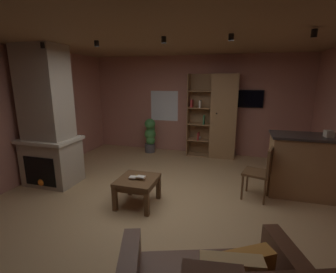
{
  "coord_description": "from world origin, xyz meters",
  "views": [
    {
      "loc": [
        1.12,
        -3.5,
        2.03
      ],
      "look_at": [
        0.0,
        0.4,
        1.05
      ],
      "focal_mm": 26.05,
      "sensor_mm": 36.0,
      "label": 1
    }
  ],
  "objects_px": {
    "bookshelf_cabinet": "(220,117)",
    "potted_floor_plant": "(150,135)",
    "coffee_table": "(137,184)",
    "table_book_0": "(138,177)",
    "tissue_box": "(329,134)",
    "table_book_1": "(133,177)",
    "wall_mounted_tv": "(247,99)",
    "table_book_2": "(141,177)",
    "kitchen_bar_counter": "(311,166)",
    "stone_fireplace": "(48,124)",
    "dining_chair": "(262,170)"
  },
  "relations": [
    {
      "from": "bookshelf_cabinet",
      "to": "potted_floor_plant",
      "type": "height_order",
      "value": "bookshelf_cabinet"
    },
    {
      "from": "coffee_table",
      "to": "bookshelf_cabinet",
      "type": "bearing_deg",
      "value": 69.96
    },
    {
      "from": "coffee_table",
      "to": "table_book_0",
      "type": "xyz_separation_m",
      "value": [
        -0.01,
        0.04,
        0.1
      ]
    },
    {
      "from": "tissue_box",
      "to": "table_book_1",
      "type": "bearing_deg",
      "value": -159.96
    },
    {
      "from": "potted_floor_plant",
      "to": "wall_mounted_tv",
      "type": "xyz_separation_m",
      "value": [
        2.5,
        0.33,
        1.01
      ]
    },
    {
      "from": "table_book_2",
      "to": "kitchen_bar_counter",
      "type": "bearing_deg",
      "value": 22.91
    },
    {
      "from": "table_book_0",
      "to": "table_book_2",
      "type": "xyz_separation_m",
      "value": [
        0.09,
        -0.07,
        0.04
      ]
    },
    {
      "from": "stone_fireplace",
      "to": "table_book_0",
      "type": "relative_size",
      "value": 23.65
    },
    {
      "from": "stone_fireplace",
      "to": "coffee_table",
      "type": "height_order",
      "value": "stone_fireplace"
    },
    {
      "from": "stone_fireplace",
      "to": "coffee_table",
      "type": "xyz_separation_m",
      "value": [
        1.94,
        -0.34,
        -0.81
      ]
    },
    {
      "from": "potted_floor_plant",
      "to": "stone_fireplace",
      "type": "bearing_deg",
      "value": -114.69
    },
    {
      "from": "wall_mounted_tv",
      "to": "kitchen_bar_counter",
      "type": "bearing_deg",
      "value": -62.12
    },
    {
      "from": "bookshelf_cabinet",
      "to": "table_book_2",
      "type": "height_order",
      "value": "bookshelf_cabinet"
    },
    {
      "from": "stone_fireplace",
      "to": "tissue_box",
      "type": "height_order",
      "value": "stone_fireplace"
    },
    {
      "from": "kitchen_bar_counter",
      "to": "tissue_box",
      "type": "distance_m",
      "value": 0.62
    },
    {
      "from": "kitchen_bar_counter",
      "to": "tissue_box",
      "type": "xyz_separation_m",
      "value": [
        0.17,
        -0.05,
        0.6
      ]
    },
    {
      "from": "coffee_table",
      "to": "table_book_0",
      "type": "distance_m",
      "value": 0.11
    },
    {
      "from": "wall_mounted_tv",
      "to": "dining_chair",
      "type": "bearing_deg",
      "value": -84.19
    },
    {
      "from": "bookshelf_cabinet",
      "to": "coffee_table",
      "type": "bearing_deg",
      "value": -110.04
    },
    {
      "from": "stone_fireplace",
      "to": "potted_floor_plant",
      "type": "height_order",
      "value": "stone_fireplace"
    },
    {
      "from": "table_book_1",
      "to": "dining_chair",
      "type": "distance_m",
      "value": 2.15
    },
    {
      "from": "stone_fireplace",
      "to": "tissue_box",
      "type": "bearing_deg",
      "value": 8.41
    },
    {
      "from": "tissue_box",
      "to": "coffee_table",
      "type": "bearing_deg",
      "value": -160.13
    },
    {
      "from": "tissue_box",
      "to": "wall_mounted_tv",
      "type": "xyz_separation_m",
      "value": [
        -1.24,
        2.07,
        0.37
      ]
    },
    {
      "from": "kitchen_bar_counter",
      "to": "coffee_table",
      "type": "bearing_deg",
      "value": -158.12
    },
    {
      "from": "bookshelf_cabinet",
      "to": "coffee_table",
      "type": "height_order",
      "value": "bookshelf_cabinet"
    },
    {
      "from": "tissue_box",
      "to": "coffee_table",
      "type": "xyz_separation_m",
      "value": [
        -2.93,
        -1.06,
        -0.78
      ]
    },
    {
      "from": "coffee_table",
      "to": "table_book_1",
      "type": "relative_size",
      "value": 5.88
    },
    {
      "from": "table_book_0",
      "to": "dining_chair",
      "type": "xyz_separation_m",
      "value": [
        1.95,
        0.71,
        0.07
      ]
    },
    {
      "from": "tissue_box",
      "to": "kitchen_bar_counter",
      "type": "bearing_deg",
      "value": 162.98
    },
    {
      "from": "kitchen_bar_counter",
      "to": "table_book_2",
      "type": "relative_size",
      "value": 10.21
    },
    {
      "from": "coffee_table",
      "to": "table_book_0",
      "type": "height_order",
      "value": "table_book_0"
    },
    {
      "from": "table_book_2",
      "to": "stone_fireplace",
      "type": "bearing_deg",
      "value": 169.7
    },
    {
      "from": "tissue_box",
      "to": "table_book_2",
      "type": "relative_size",
      "value": 0.88
    },
    {
      "from": "stone_fireplace",
      "to": "tissue_box",
      "type": "distance_m",
      "value": 4.93
    },
    {
      "from": "table_book_0",
      "to": "wall_mounted_tv",
      "type": "bearing_deg",
      "value": 61.09
    },
    {
      "from": "coffee_table",
      "to": "potted_floor_plant",
      "type": "distance_m",
      "value": 2.92
    },
    {
      "from": "table_book_1",
      "to": "wall_mounted_tv",
      "type": "height_order",
      "value": "wall_mounted_tv"
    },
    {
      "from": "bookshelf_cabinet",
      "to": "potted_floor_plant",
      "type": "xyz_separation_m",
      "value": [
        -1.87,
        -0.12,
        -0.56
      ]
    },
    {
      "from": "kitchen_bar_counter",
      "to": "wall_mounted_tv",
      "type": "distance_m",
      "value": 2.48
    },
    {
      "from": "bookshelf_cabinet",
      "to": "dining_chair",
      "type": "bearing_deg",
      "value": -68.1
    },
    {
      "from": "table_book_0",
      "to": "wall_mounted_tv",
      "type": "height_order",
      "value": "wall_mounted_tv"
    },
    {
      "from": "bookshelf_cabinet",
      "to": "dining_chair",
      "type": "distance_m",
      "value": 2.4
    },
    {
      "from": "kitchen_bar_counter",
      "to": "table_book_2",
      "type": "height_order",
      "value": "kitchen_bar_counter"
    },
    {
      "from": "stone_fireplace",
      "to": "kitchen_bar_counter",
      "type": "height_order",
      "value": "stone_fireplace"
    },
    {
      "from": "kitchen_bar_counter",
      "to": "table_book_2",
      "type": "xyz_separation_m",
      "value": [
        -2.69,
        -1.14,
        -0.05
      ]
    },
    {
      "from": "kitchen_bar_counter",
      "to": "tissue_box",
      "type": "height_order",
      "value": "tissue_box"
    },
    {
      "from": "kitchen_bar_counter",
      "to": "coffee_table",
      "type": "relative_size",
      "value": 2.17
    },
    {
      "from": "stone_fireplace",
      "to": "tissue_box",
      "type": "xyz_separation_m",
      "value": [
        4.87,
        0.72,
        -0.03
      ]
    },
    {
      "from": "kitchen_bar_counter",
      "to": "potted_floor_plant",
      "type": "distance_m",
      "value": 3.95
    }
  ]
}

